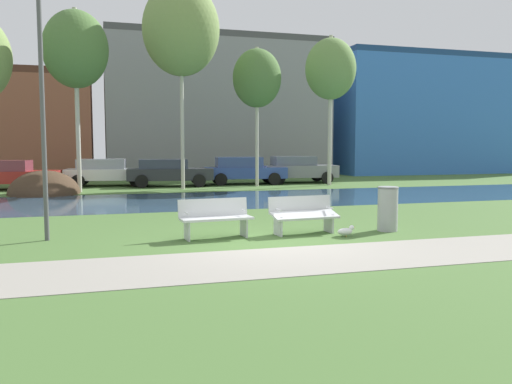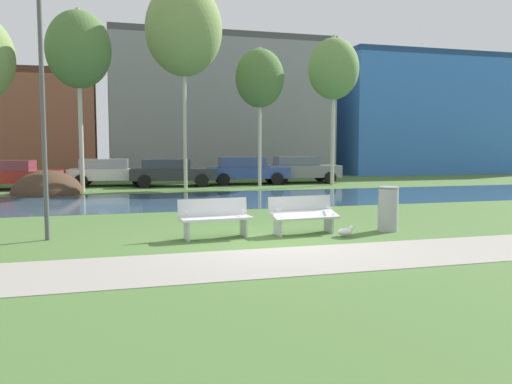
{
  "view_description": "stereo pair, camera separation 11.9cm",
  "coord_description": "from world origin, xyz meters",
  "px_view_note": "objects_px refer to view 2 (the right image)",
  "views": [
    {
      "loc": [
        -3.44,
        -10.38,
        2.06
      ],
      "look_at": [
        0.05,
        1.46,
        0.96
      ],
      "focal_mm": 36.7,
      "sensor_mm": 36.0,
      "label": 1
    },
    {
      "loc": [
        -3.33,
        -10.42,
        2.06
      ],
      "look_at": [
        0.05,
        1.46,
        0.96
      ],
      "focal_mm": 36.7,
      "sensor_mm": 36.0,
      "label": 2
    }
  ],
  "objects_px": {
    "parked_van_nearest_red": "(11,174)",
    "parked_sedan_second_white": "(110,171)",
    "bench_right": "(303,214)",
    "streetlamp": "(41,57)",
    "parked_hatch_third_dark": "(171,172)",
    "parked_suv_fifth_grey": "(300,169)",
    "bench_left": "(215,217)",
    "trash_bin": "(388,208)",
    "seagull": "(346,231)",
    "parked_wagon_fourth_blue": "(246,170)"
  },
  "relations": [
    {
      "from": "bench_left",
      "to": "parked_wagon_fourth_blue",
      "type": "height_order",
      "value": "parked_wagon_fourth_blue"
    },
    {
      "from": "streetlamp",
      "to": "parked_suv_fifth_grey",
      "type": "bearing_deg",
      "value": 52.4
    },
    {
      "from": "streetlamp",
      "to": "parked_hatch_third_dark",
      "type": "height_order",
      "value": "streetlamp"
    },
    {
      "from": "streetlamp",
      "to": "parked_van_nearest_red",
      "type": "distance_m",
      "value": 15.19
    },
    {
      "from": "bench_right",
      "to": "trash_bin",
      "type": "bearing_deg",
      "value": -5.28
    },
    {
      "from": "trash_bin",
      "to": "parked_wagon_fourth_blue",
      "type": "relative_size",
      "value": 0.24
    },
    {
      "from": "bench_left",
      "to": "seagull",
      "type": "xyz_separation_m",
      "value": [
        2.86,
        -0.68,
        -0.34
      ]
    },
    {
      "from": "bench_right",
      "to": "parked_suv_fifth_grey",
      "type": "xyz_separation_m",
      "value": [
        5.89,
        15.75,
        0.31
      ]
    },
    {
      "from": "parked_hatch_third_dark",
      "to": "streetlamp",
      "type": "bearing_deg",
      "value": -106.87
    },
    {
      "from": "bench_left",
      "to": "parked_sedan_second_white",
      "type": "bearing_deg",
      "value": 97.56
    },
    {
      "from": "parked_van_nearest_red",
      "to": "parked_sedan_second_white",
      "type": "height_order",
      "value": "parked_sedan_second_white"
    },
    {
      "from": "parked_hatch_third_dark",
      "to": "bench_right",
      "type": "bearing_deg",
      "value": -85.27
    },
    {
      "from": "seagull",
      "to": "parked_suv_fifth_grey",
      "type": "bearing_deg",
      "value": 72.7
    },
    {
      "from": "trash_bin",
      "to": "streetlamp",
      "type": "height_order",
      "value": "streetlamp"
    },
    {
      "from": "trash_bin",
      "to": "parked_van_nearest_red",
      "type": "xyz_separation_m",
      "value": [
        -10.83,
        15.49,
        0.18
      ]
    },
    {
      "from": "parked_van_nearest_red",
      "to": "bench_right",
      "type": "bearing_deg",
      "value": -60.3
    },
    {
      "from": "parked_wagon_fourth_blue",
      "to": "streetlamp",
      "type": "bearing_deg",
      "value": -119.54
    },
    {
      "from": "parked_sedan_second_white",
      "to": "parked_wagon_fourth_blue",
      "type": "xyz_separation_m",
      "value": [
        7.0,
        -0.73,
        0.03
      ]
    },
    {
      "from": "bench_right",
      "to": "trash_bin",
      "type": "distance_m",
      "value": 2.11
    },
    {
      "from": "bench_right",
      "to": "streetlamp",
      "type": "bearing_deg",
      "value": 172.35
    },
    {
      "from": "bench_left",
      "to": "parked_hatch_third_dark",
      "type": "relative_size",
      "value": 0.37
    },
    {
      "from": "parked_sedan_second_white",
      "to": "parked_hatch_third_dark",
      "type": "bearing_deg",
      "value": -19.56
    },
    {
      "from": "parked_sedan_second_white",
      "to": "parked_hatch_third_dark",
      "type": "distance_m",
      "value": 3.17
    },
    {
      "from": "trash_bin",
      "to": "parked_van_nearest_red",
      "type": "bearing_deg",
      "value": 124.96
    },
    {
      "from": "seagull",
      "to": "parked_wagon_fourth_blue",
      "type": "bearing_deg",
      "value": 83.08
    },
    {
      "from": "parked_suv_fifth_grey",
      "to": "streetlamp",
      "type": "bearing_deg",
      "value": -127.6
    },
    {
      "from": "bench_left",
      "to": "trash_bin",
      "type": "relative_size",
      "value": 1.53
    },
    {
      "from": "seagull",
      "to": "parked_van_nearest_red",
      "type": "relative_size",
      "value": 0.1
    },
    {
      "from": "bench_left",
      "to": "parked_hatch_third_dark",
      "type": "height_order",
      "value": "parked_hatch_third_dark"
    },
    {
      "from": "parked_sedan_second_white",
      "to": "parked_wagon_fourth_blue",
      "type": "height_order",
      "value": "parked_wagon_fourth_blue"
    },
    {
      "from": "parked_wagon_fourth_blue",
      "to": "parked_hatch_third_dark",
      "type": "bearing_deg",
      "value": -175.27
    },
    {
      "from": "parked_hatch_third_dark",
      "to": "trash_bin",
      "type": "bearing_deg",
      "value": -77.71
    },
    {
      "from": "parked_hatch_third_dark",
      "to": "parked_wagon_fourth_blue",
      "type": "xyz_separation_m",
      "value": [
        4.01,
        0.33,
        0.03
      ]
    },
    {
      "from": "seagull",
      "to": "parked_van_nearest_red",
      "type": "distance_m",
      "value": 18.59
    },
    {
      "from": "bench_right",
      "to": "seagull",
      "type": "relative_size",
      "value": 3.72
    },
    {
      "from": "trash_bin",
      "to": "parked_hatch_third_dark",
      "type": "bearing_deg",
      "value": 102.29
    },
    {
      "from": "bench_right",
      "to": "streetlamp",
      "type": "distance_m",
      "value": 6.67
    },
    {
      "from": "streetlamp",
      "to": "bench_left",
      "type": "bearing_deg",
      "value": -12.02
    },
    {
      "from": "bench_left",
      "to": "trash_bin",
      "type": "height_order",
      "value": "trash_bin"
    },
    {
      "from": "bench_left",
      "to": "parked_sedan_second_white",
      "type": "distance_m",
      "value": 16.47
    },
    {
      "from": "bench_right",
      "to": "parked_suv_fifth_grey",
      "type": "bearing_deg",
      "value": 69.52
    },
    {
      "from": "seagull",
      "to": "streetlamp",
      "type": "distance_m",
      "value": 7.6
    },
    {
      "from": "bench_left",
      "to": "parked_sedan_second_white",
      "type": "xyz_separation_m",
      "value": [
        -2.17,
        16.32,
        0.27
      ]
    },
    {
      "from": "seagull",
      "to": "bench_left",
      "type": "bearing_deg",
      "value": 166.68
    },
    {
      "from": "seagull",
      "to": "parked_sedan_second_white",
      "type": "height_order",
      "value": "parked_sedan_second_white"
    },
    {
      "from": "parked_van_nearest_red",
      "to": "parked_sedan_second_white",
      "type": "bearing_deg",
      "value": 12.97
    },
    {
      "from": "streetlamp",
      "to": "parked_hatch_third_dark",
      "type": "xyz_separation_m",
      "value": [
        4.4,
        14.5,
        -3.18
      ]
    },
    {
      "from": "trash_bin",
      "to": "parked_hatch_third_dark",
      "type": "xyz_separation_m",
      "value": [
        -3.37,
        15.45,
        0.18
      ]
    },
    {
      "from": "parked_van_nearest_red",
      "to": "parked_hatch_third_dark",
      "type": "xyz_separation_m",
      "value": [
        7.46,
        -0.03,
        -0.0
      ]
    },
    {
      "from": "parked_hatch_third_dark",
      "to": "parked_suv_fifth_grey",
      "type": "relative_size",
      "value": 1.04
    }
  ]
}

